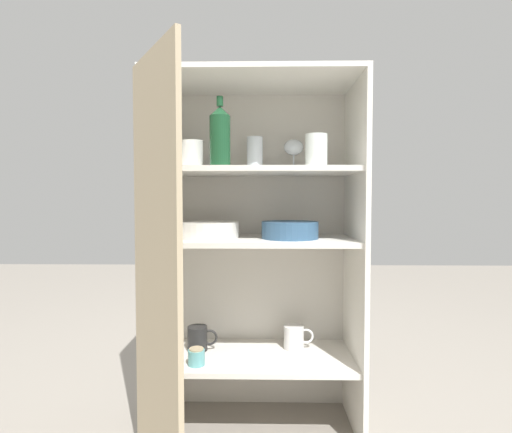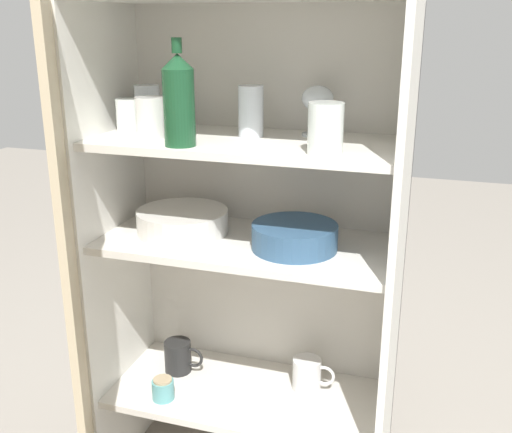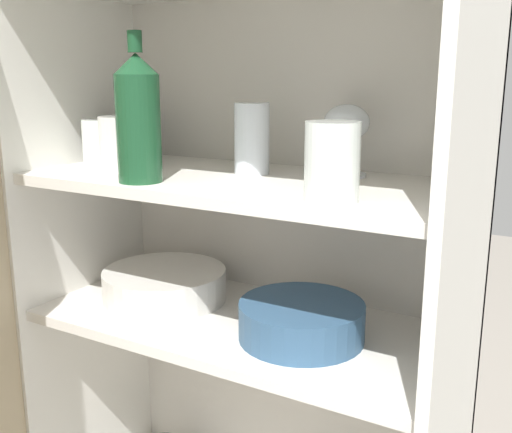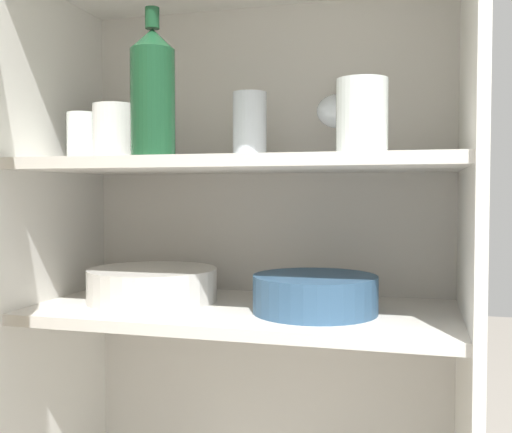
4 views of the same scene
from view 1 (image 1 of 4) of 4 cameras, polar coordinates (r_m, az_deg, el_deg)
The scene contains 20 objects.
cupboard_back_panel at distance 1.74m, azimuth -0.06°, elevation -4.95°, with size 0.80×0.02×1.34m, color silver.
cupboard_side_left at distance 1.62m, azimuth -14.20°, elevation -5.61°, with size 0.02×0.38×1.34m, color white.
cupboard_side_right at distance 1.60m, azimuth 13.96°, elevation -5.69°, with size 0.02×0.38×1.34m, color white.
cupboard_top_panel at distance 1.61m, azimuth -0.20°, elevation 18.80°, with size 0.80×0.38×0.02m, color white.
shelf_board_lower at distance 1.66m, azimuth -0.19°, elevation -19.44°, with size 0.76×0.35×0.02m, color silver.
shelf_board_middle at distance 1.55m, azimuth -0.19°, elevation -3.46°, with size 0.76×0.35×0.02m, color silver.
shelf_board_upper at distance 1.55m, azimuth -0.20°, elevation 6.47°, with size 0.76×0.35×0.02m, color silver.
cupboard_door at distance 1.25m, azimuth -14.11°, elevation -8.00°, with size 0.23×0.34×1.34m.
tumbler_glass_0 at distance 1.56m, azimuth -11.72°, elevation 8.42°, with size 0.06×0.06×0.09m.
tumbler_glass_1 at distance 1.60m, azimuth -0.17°, elevation 9.01°, with size 0.06×0.06×0.13m.
tumbler_glass_2 at distance 1.66m, azimuth -10.78°, elevation 8.55°, with size 0.07×0.07×0.12m.
tumbler_glass_3 at distance 1.53m, azimuth -9.05°, elevation 8.77°, with size 0.08×0.08×0.10m.
tumbler_glass_4 at distance 1.45m, azimuth 8.61°, elevation 9.33°, with size 0.08×0.08×0.11m.
wine_glass_0 at distance 1.66m, azimuth 5.40°, elevation 9.57°, with size 0.08×0.08×0.13m.
wine_bottle at distance 1.45m, azimuth -5.17°, elevation 11.42°, with size 0.07×0.07×0.25m.
plate_stack_white at distance 1.57m, azimuth -6.93°, elevation -1.88°, with size 0.25×0.25×0.06m.
mixing_bowl_large at distance 1.53m, azimuth 4.86°, elevation -1.83°, with size 0.22×0.22×0.07m.
coffee_mug_primary at distance 1.71m, azimuth 5.50°, elevation -16.78°, with size 0.12×0.08×0.09m.
coffee_mug_extra_1 at distance 1.70m, azimuth -8.27°, elevation -16.85°, with size 0.12×0.08×0.10m.
storage_jar at distance 1.57m, azimuth -8.51°, elevation -19.21°, with size 0.06×0.06×0.06m.
Camera 1 is at (0.03, -1.37, 0.89)m, focal length 28.00 mm.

